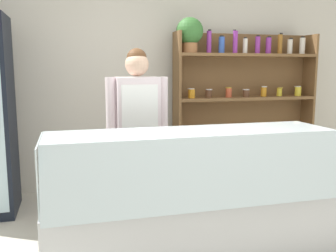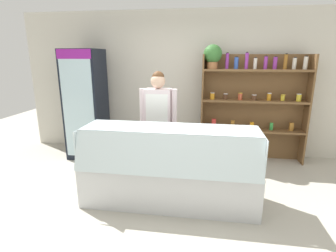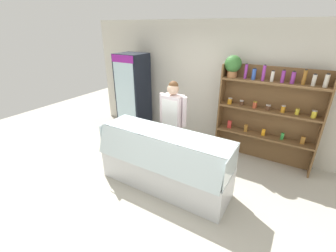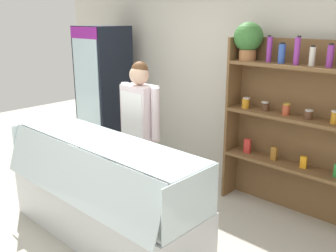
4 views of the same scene
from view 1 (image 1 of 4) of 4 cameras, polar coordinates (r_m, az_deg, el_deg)
The scene contains 4 objects.
back_wall at distance 4.76m, azimuth -1.61°, elevation 7.25°, with size 6.80×0.10×2.70m, color beige.
shelving_unit at distance 4.79m, azimuth 10.17°, elevation 5.23°, with size 1.83×0.32×2.07m.
deli_display_case at distance 3.00m, azimuth 3.85°, elevation -14.08°, with size 2.23×0.76×1.01m.
shop_clerk at distance 3.48m, azimuth -4.64°, elevation 0.51°, with size 0.58×0.25×1.66m.
Camera 1 is at (-1.11, -2.54, 1.48)m, focal length 40.00 mm.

